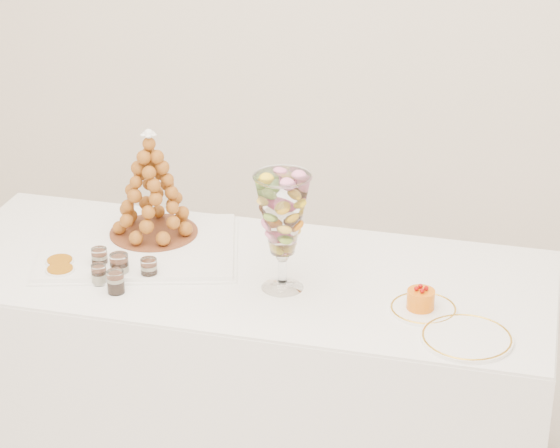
# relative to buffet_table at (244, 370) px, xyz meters

# --- Properties ---
(buffet_table) EXTENTS (1.93, 0.77, 0.73)m
(buffet_table) POSITION_rel_buffet_table_xyz_m (0.00, 0.00, 0.00)
(buffet_table) COLOR white
(buffet_table) RESTS_ON ground
(lace_tray) EXTENTS (0.72, 0.61, 0.02)m
(lace_tray) POSITION_rel_buffet_table_xyz_m (-0.37, 0.05, 0.38)
(lace_tray) COLOR white
(lace_tray) RESTS_ON buffet_table
(macaron_vase) EXTENTS (0.17, 0.17, 0.36)m
(macaron_vase) POSITION_rel_buffet_table_xyz_m (0.15, -0.08, 0.60)
(macaron_vase) COLOR white
(macaron_vase) RESTS_ON buffet_table
(cake_plate) EXTENTS (0.20, 0.20, 0.01)m
(cake_plate) POSITION_rel_buffet_table_xyz_m (0.58, -0.11, 0.37)
(cake_plate) COLOR white
(cake_plate) RESTS_ON buffet_table
(spare_plate) EXTENTS (0.26, 0.26, 0.01)m
(spare_plate) POSITION_rel_buffet_table_xyz_m (0.72, -0.25, 0.37)
(spare_plate) COLOR white
(spare_plate) RESTS_ON buffet_table
(verrine_a) EXTENTS (0.06, 0.06, 0.07)m
(verrine_a) POSITION_rel_buffet_table_xyz_m (-0.44, -0.10, 0.40)
(verrine_a) COLOR white
(verrine_a) RESTS_ON buffet_table
(verrine_b) EXTENTS (0.07, 0.07, 0.08)m
(verrine_b) POSITION_rel_buffet_table_xyz_m (-0.35, -0.14, 0.40)
(verrine_b) COLOR white
(verrine_b) RESTS_ON buffet_table
(verrine_c) EXTENTS (0.06, 0.06, 0.07)m
(verrine_c) POSITION_rel_buffet_table_xyz_m (-0.26, -0.13, 0.40)
(verrine_c) COLOR white
(verrine_c) RESTS_ON buffet_table
(verrine_d) EXTENTS (0.05, 0.05, 0.06)m
(verrine_d) POSITION_rel_buffet_table_xyz_m (-0.40, -0.19, 0.40)
(verrine_d) COLOR white
(verrine_d) RESTS_ON buffet_table
(verrine_e) EXTENTS (0.05, 0.05, 0.07)m
(verrine_e) POSITION_rel_buffet_table_xyz_m (-0.33, -0.23, 0.40)
(verrine_e) COLOR white
(verrine_e) RESTS_ON buffet_table
(ramekin_back) EXTENTS (0.09, 0.09, 0.03)m
(ramekin_back) POSITION_rel_buffet_table_xyz_m (-0.56, -0.13, 0.38)
(ramekin_back) COLOR white
(ramekin_back) RESTS_ON buffet_table
(ramekin_front) EXTENTS (0.09, 0.09, 0.03)m
(ramekin_front) POSITION_rel_buffet_table_xyz_m (-0.53, -0.18, 0.38)
(ramekin_front) COLOR white
(ramekin_front) RESTS_ON buffet_table
(croquembouche) EXTENTS (0.29, 0.29, 0.36)m
(croquembouche) POSITION_rel_buffet_table_xyz_m (-0.35, 0.15, 0.56)
(croquembouche) COLOR brown
(croquembouche) RESTS_ON lace_tray
(mousse_cake) EXTENTS (0.08, 0.08, 0.07)m
(mousse_cake) POSITION_rel_buffet_table_xyz_m (0.57, -0.12, 0.40)
(mousse_cake) COLOR orange
(mousse_cake) RESTS_ON cake_plate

